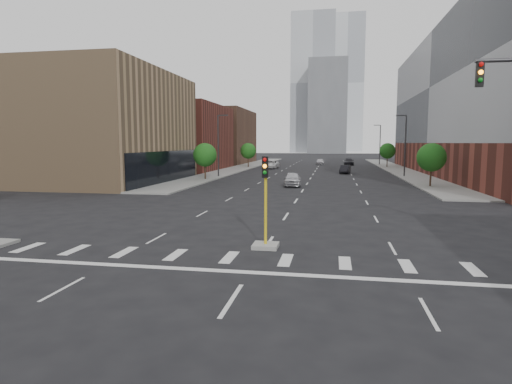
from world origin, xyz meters
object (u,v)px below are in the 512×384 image
(median_traffic_signal, at_px, (265,228))
(car_deep_right, at_px, (349,162))
(car_near_left, at_px, (293,179))
(car_distant, at_px, (320,162))
(car_far_left, at_px, (271,164))
(car_mid_right, at_px, (345,169))

(median_traffic_signal, relative_size, car_deep_right, 0.84)
(car_deep_right, bearing_deg, car_near_left, -96.67)
(median_traffic_signal, height_order, car_distant, median_traffic_signal)
(car_far_left, xyz_separation_m, car_distant, (9.12, 16.51, -0.11))
(car_deep_right, bearing_deg, car_distant, 174.02)
(car_far_left, bearing_deg, car_deep_right, 46.38)
(car_deep_right, xyz_separation_m, car_distant, (-6.49, 1.00, -0.05))
(car_distant, bearing_deg, median_traffic_signal, -87.57)
(car_far_left, distance_m, car_distant, 18.86)
(median_traffic_signal, xyz_separation_m, car_near_left, (-1.50, 29.91, -0.17))
(car_near_left, height_order, car_far_left, car_far_left)
(median_traffic_signal, height_order, car_deep_right, median_traffic_signal)
(car_far_left, relative_size, car_distant, 1.41)
(car_mid_right, height_order, car_distant, car_distant)
(median_traffic_signal, height_order, car_mid_right, median_traffic_signal)
(car_distant, bearing_deg, car_mid_right, -77.48)
(median_traffic_signal, bearing_deg, car_far_left, 98.05)
(car_distant, bearing_deg, car_far_left, -116.37)
(car_mid_right, height_order, car_deep_right, car_deep_right)
(car_near_left, height_order, car_deep_right, car_near_left)
(car_far_left, bearing_deg, car_distant, 62.65)
(median_traffic_signal, xyz_separation_m, car_far_left, (-8.95, 63.29, -0.15))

